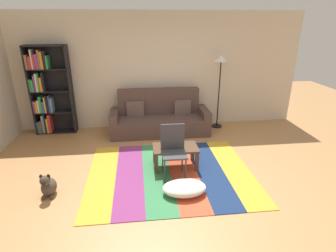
# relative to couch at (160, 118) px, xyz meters

# --- Properties ---
(ground_plane) EXTENTS (14.00, 14.00, 0.00)m
(ground_plane) POSITION_rel_couch_xyz_m (0.06, -2.02, -0.34)
(ground_plane) COLOR #B27F4C
(back_wall) EXTENTS (6.80, 0.10, 2.70)m
(back_wall) POSITION_rel_couch_xyz_m (0.06, 0.53, 1.01)
(back_wall) COLOR beige
(back_wall) RESTS_ON ground_plane
(rug) EXTENTS (2.81, 2.31, 0.01)m
(rug) POSITION_rel_couch_xyz_m (0.02, -1.89, -0.33)
(rug) COLOR gold
(rug) RESTS_ON ground_plane
(couch) EXTENTS (2.26, 0.80, 1.00)m
(couch) POSITION_rel_couch_xyz_m (0.00, 0.00, 0.00)
(couch) COLOR #4C3833
(couch) RESTS_ON ground_plane
(bookshelf) EXTENTS (0.90, 0.28, 2.00)m
(bookshelf) POSITION_rel_couch_xyz_m (-2.52, 0.28, 0.65)
(bookshelf) COLOR black
(bookshelf) RESTS_ON ground_plane
(coffee_table) EXTENTS (0.79, 0.46, 0.39)m
(coffee_table) POSITION_rel_couch_xyz_m (0.14, -1.67, -0.01)
(coffee_table) COLOR #513826
(coffee_table) RESTS_ON rug
(pouf) EXTENTS (0.67, 0.45, 0.19)m
(pouf) POSITION_rel_couch_xyz_m (0.16, -2.51, -0.23)
(pouf) COLOR white
(pouf) RESTS_ON rug
(dog) EXTENTS (0.22, 0.35, 0.40)m
(dog) POSITION_rel_couch_xyz_m (-1.89, -2.29, -0.18)
(dog) COLOR #473D33
(dog) RESTS_ON ground_plane
(standing_lamp) EXTENTS (0.32, 0.32, 1.74)m
(standing_lamp) POSITION_rel_couch_xyz_m (1.45, 0.18, 1.12)
(standing_lamp) COLOR black
(standing_lamp) RESTS_ON ground_plane
(tv_remote) EXTENTS (0.05, 0.15, 0.02)m
(tv_remote) POSITION_rel_couch_xyz_m (0.09, -1.71, 0.07)
(tv_remote) COLOR black
(tv_remote) RESTS_ON coffee_table
(folding_chair) EXTENTS (0.40, 0.40, 0.90)m
(folding_chair) POSITION_rel_couch_xyz_m (0.06, -1.94, 0.20)
(folding_chair) COLOR #38383D
(folding_chair) RESTS_ON ground_plane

